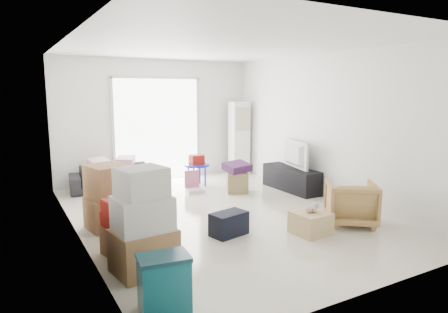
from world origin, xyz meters
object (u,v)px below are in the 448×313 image
ac_tower (239,138)px  armchair (351,201)px  kids_table (197,164)px  wood_crate (311,223)px  tv_console (291,179)px  television (291,165)px  storage_bins (164,283)px  ottoman (237,182)px  sofa (115,173)px

ac_tower → armchair: ac_tower is taller
kids_table → wood_crate: 3.46m
tv_console → wood_crate: tv_console is taller
television → kids_table: size_ratio=1.43×
ac_tower → storage_bins: (-3.85, -4.97, -0.61)m
ottoman → wood_crate: bearing=-97.0°
ac_tower → wood_crate: size_ratio=3.77×
ac_tower → wood_crate: 4.34m
ac_tower → ottoman: ac_tower is taller
ac_tower → tv_console: size_ratio=1.24×
tv_console → television: 0.30m
television → ottoman: television is taller
ac_tower → ottoman: bearing=-122.8°
ottoman → wood_crate: 2.55m
kids_table → ottoman: bearing=-64.1°
sofa → wood_crate: (1.76, -3.92, -0.19)m
storage_bins → wood_crate: 2.70m
television → wood_crate: 2.55m
ac_tower → wood_crate: bearing=-107.8°
kids_table → wood_crate: size_ratio=1.42×
ac_tower → television: size_ratio=1.85×
wood_crate → sofa: bearing=114.2°
television → armchair: size_ratio=1.31×
television → kids_table: 2.00m
television → sofa: 3.61m
sofa → ac_tower: bearing=9.9°
sofa → armchair: bearing=-49.6°
armchair → kids_table: size_ratio=1.09×
ac_tower → armchair: bearing=-97.1°
ac_tower → sofa: 3.12m
tv_console → kids_table: (-1.49, 1.32, 0.24)m
tv_console → armchair: bearing=-104.8°
tv_console → storage_bins: storage_bins is taller
television → tv_console: bearing=0.0°
television → sofa: bearing=72.1°
television → storage_bins: (-3.90, -3.02, -0.26)m
tv_console → television: bearing=0.0°
sofa → storage_bins: sofa is taller
ottoman → wood_crate: (-0.31, -2.53, -0.05)m
tv_console → sofa: bearing=150.0°
ac_tower → television: 1.98m
television → ottoman: size_ratio=2.32×
sofa → ottoman: bearing=-26.9°
armchair → television: bearing=-68.8°
armchair → wood_crate: armchair is taller
kids_table → armchair: bearing=-74.7°
armchair → ottoman: bearing=-42.9°
sofa → wood_crate: sofa is taller
sofa → wood_crate: bearing=-58.7°
tv_console → ottoman: tv_console is taller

